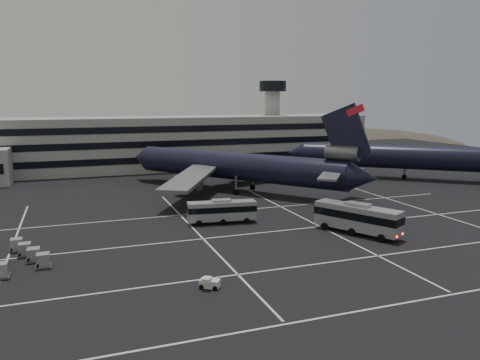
% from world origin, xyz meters
% --- Properties ---
extents(ground, '(260.00, 260.00, 0.00)m').
position_xyz_m(ground, '(0.00, 0.00, 0.00)').
color(ground, black).
rests_on(ground, ground).
extents(lane_markings, '(90.00, 55.62, 0.01)m').
position_xyz_m(lane_markings, '(0.95, 0.72, 0.01)').
color(lane_markings, silver).
rests_on(lane_markings, ground).
extents(terminal, '(125.00, 26.00, 24.00)m').
position_xyz_m(terminal, '(-2.95, 71.14, 6.93)').
color(terminal, gray).
rests_on(terminal, ground).
extents(hills, '(352.00, 180.00, 44.00)m').
position_xyz_m(hills, '(17.99, 170.00, -12.07)').
color(hills, '#38332B').
rests_on(hills, ground).
extents(trijet_main, '(40.41, 48.75, 18.08)m').
position_xyz_m(trijet_main, '(9.68, 33.58, 5.25)').
color(trijet_main, black).
rests_on(trijet_main, ground).
extents(trijet_far, '(48.01, 41.25, 18.08)m').
position_xyz_m(trijet_far, '(52.72, 33.98, 5.43)').
color(trijet_far, black).
rests_on(trijet_far, ground).
extents(bus_near, '(8.35, 12.40, 4.41)m').
position_xyz_m(bus_near, '(15.00, -1.02, 2.41)').
color(bus_near, gray).
rests_on(bus_near, ground).
extents(bus_far, '(10.68, 3.86, 3.69)m').
position_xyz_m(bus_far, '(-1.11, 10.97, 2.02)').
color(bus_far, gray).
rests_on(bus_far, ground).
extents(tug_b, '(2.27, 2.06, 1.26)m').
position_xyz_m(tug_b, '(-9.81, -12.52, 0.56)').
color(tug_b, silver).
rests_on(tug_b, ground).
extents(uld_cluster, '(9.78, 11.64, 1.65)m').
position_xyz_m(uld_cluster, '(-29.53, 2.19, 0.81)').
color(uld_cluster, '#2D2D30').
rests_on(uld_cluster, ground).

